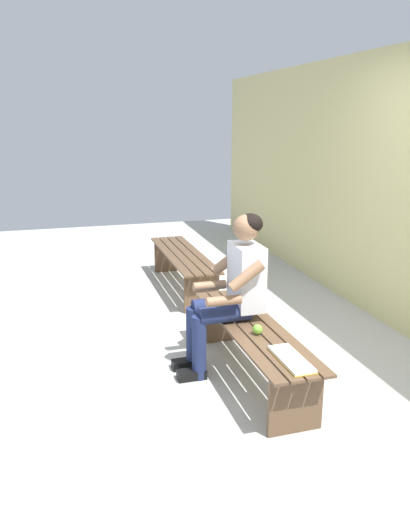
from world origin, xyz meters
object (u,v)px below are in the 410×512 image
Objects in this scene: person_seated at (232,287)px; book_open at (291,359)px; bench_far at (183,262)px; apple at (258,329)px; bench_near at (253,339)px.

person_seated reaches higher than book_open.
apple is (-2.34, 0.02, 0.14)m from bench_far.
bench_near is at bearing -9.35° from apple.
person_seated is (0.22, 0.10, 0.35)m from bench_near.
bench_near is 2.20m from bench_far.
bench_near is 0.60m from book_open.
bench_far is 23.74× the size of apple.
bench_far is at bearing -0.19° from book_open.
person_seated is 16.81× the size of apple.
bench_far is 1.41× the size of person_seated.
person_seated reaches higher than bench_far.
person_seated is at bearing 8.23° from book_open.
bench_near and bench_far have the same top height.
book_open is at bearing -179.42° from bench_far.
bench_near is 4.03× the size of book_open.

